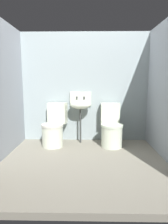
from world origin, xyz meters
TOP-DOWN VIEW (x-y plane):
  - ground_plane at (0.00, 0.00)m, footprint 2.88×2.51m
  - wall_back at (0.00, 1.11)m, footprint 2.88×0.10m
  - toilet_left at (-0.57, 0.71)m, footprint 0.48×0.65m
  - toilet_right at (0.50, 0.70)m, footprint 0.41×0.60m
  - sink at (-0.08, 0.89)m, footprint 0.42×0.35m

SIDE VIEW (x-z plane):
  - ground_plane at x=0.00m, z-range -0.08..0.00m
  - toilet_left at x=-0.57m, z-range -0.07..0.71m
  - toilet_right at x=0.50m, z-range -0.07..0.71m
  - sink at x=-0.08m, z-range 0.26..1.25m
  - wall_back at x=0.00m, z-range 0.00..2.13m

